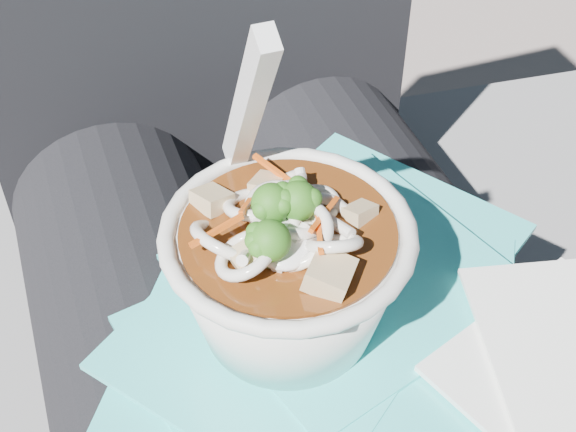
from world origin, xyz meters
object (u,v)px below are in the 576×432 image
object	(u,v)px
lap	(314,391)
plastic_bag	(324,325)
udon_bowl	(287,263)
person_body	(268,266)

from	to	relation	value
lap	plastic_bag	bearing A→B (deg)	-92.96
lap	udon_bowl	size ratio (longest dim) A/B	2.56
plastic_bag	udon_bowl	distance (m)	0.06
lap	person_body	world-z (taller)	person_body
plastic_bag	person_body	bearing A→B (deg)	89.65
lap	person_body	distance (m)	0.10
plastic_bag	udon_bowl	world-z (taller)	udon_bowl
lap	plastic_bag	world-z (taller)	plastic_bag
person_body	udon_bowl	distance (m)	0.15
lap	udon_bowl	bearing A→B (deg)	-161.39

